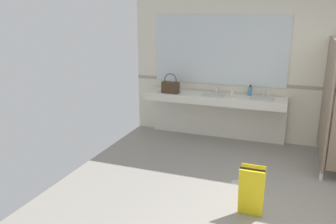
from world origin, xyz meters
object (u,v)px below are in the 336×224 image
handbag (170,87)px  wet_floor_sign (251,191)px  soap_dispenser (250,91)px  paper_cup (232,94)px

handbag → wet_floor_sign: (1.78, -2.18, -0.67)m
soap_dispenser → paper_cup: size_ratio=1.76×
handbag → paper_cup: bearing=4.1°
soap_dispenser → paper_cup: soap_dispenser is taller
handbag → paper_cup: size_ratio=3.31×
soap_dispenser → wet_floor_sign: bearing=-81.3°
wet_floor_sign → paper_cup: bearing=106.3°
wet_floor_sign → soap_dispenser: bearing=98.7°
handbag → soap_dispenser: size_ratio=1.88×
handbag → wet_floor_sign: handbag is taller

